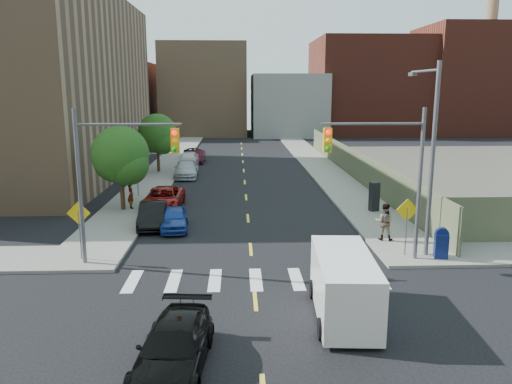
{
  "coord_description": "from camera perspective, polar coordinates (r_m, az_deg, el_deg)",
  "views": [
    {
      "loc": [
        -0.65,
        -15.54,
        7.82
      ],
      "look_at": [
        0.43,
        12.29,
        2.0
      ],
      "focal_mm": 35.0,
      "sensor_mm": 36.0,
      "label": 1
    }
  ],
  "objects": [
    {
      "name": "streetlight_ne",
      "position": [
        24.27,
        19.26,
        4.99
      ],
      "size": [
        0.25,
        3.7,
        9.0
      ],
      "color": "#59595E",
      "rests_on": "ground"
    },
    {
      "name": "sidewalk_nw",
      "position": [
        58.0,
        -9.25,
        3.98
      ],
      "size": [
        3.5,
        73.0,
        0.15
      ],
      "primitive_type": "cube",
      "color": "gray",
      "rests_on": "ground"
    },
    {
      "name": "pedestrian_east",
      "position": [
        26.39,
        14.46,
        -3.32
      ],
      "size": [
        1.12,
        1.0,
        1.91
      ],
      "primitive_type": "imported",
      "rotation": [
        0.0,
        0.0,
        2.79
      ],
      "color": "gray",
      "rests_on": "sidewalk_ne"
    },
    {
      "name": "ground",
      "position": [
        17.41,
        0.16,
        -14.88
      ],
      "size": [
        160.0,
        160.0,
        0.0
      ],
      "primitive_type": "plane",
      "color": "black",
      "rests_on": "ground"
    },
    {
      "name": "parked_car_maroon",
      "position": [
        53.55,
        -6.68,
        4.02
      ],
      "size": [
        1.5,
        3.92,
        1.28
      ],
      "primitive_type": "imported",
      "rotation": [
        0.0,
        0.0,
        -0.04
      ],
      "color": "#3B0B14",
      "rests_on": "ground"
    },
    {
      "name": "bg_bldg_center",
      "position": [
        86.03,
        3.61,
        9.9
      ],
      "size": [
        12.0,
        16.0,
        10.0
      ],
      "primitive_type": "cube",
      "color": "gray",
      "rests_on": "ground"
    },
    {
      "name": "parked_car_silver",
      "position": [
        44.95,
        -7.96,
        2.62
      ],
      "size": [
        2.19,
        5.09,
        1.46
      ],
      "primitive_type": "imported",
      "rotation": [
        0.0,
        0.0,
        0.03
      ],
      "color": "#B0B2B8",
      "rests_on": "ground"
    },
    {
      "name": "bg_bldg_midwest",
      "position": [
        87.71,
        -5.83,
        11.54
      ],
      "size": [
        14.0,
        16.0,
        15.0
      ],
      "primitive_type": "cube",
      "color": "#8C6B4C",
      "rests_on": "ground"
    },
    {
      "name": "black_sedan",
      "position": [
        14.86,
        -9.36,
        -17.12
      ],
      "size": [
        2.27,
        4.77,
        1.34
      ],
      "primitive_type": "imported",
      "rotation": [
        0.0,
        0.0,
        -0.09
      ],
      "color": "black",
      "rests_on": "ground"
    },
    {
      "name": "tree_west_near",
      "position": [
        32.72,
        -15.22,
        3.76
      ],
      "size": [
        3.66,
        3.64,
        5.52
      ],
      "color": "#332114",
      "rests_on": "ground"
    },
    {
      "name": "bg_bldg_east",
      "position": [
        90.43,
        12.55,
        11.64
      ],
      "size": [
        18.0,
        18.0,
        16.0
      ],
      "primitive_type": "cube",
      "color": "#592319",
      "rests_on": "ground"
    },
    {
      "name": "parked_car_grey",
      "position": [
        55.8,
        -7.2,
        4.32
      ],
      "size": [
        2.54,
        4.79,
        1.28
      ],
      "primitive_type": "imported",
      "rotation": [
        0.0,
        0.0,
        0.09
      ],
      "color": "black",
      "rests_on": "ground"
    },
    {
      "name": "payphone",
      "position": [
        32.46,
        13.36,
        -0.52
      ],
      "size": [
        0.65,
        0.58,
        1.85
      ],
      "primitive_type": "cube",
      "rotation": [
        0.0,
        0.0,
        0.28
      ],
      "color": "black",
      "rests_on": "sidewalk_ne"
    },
    {
      "name": "smokestack",
      "position": [
        95.79,
        25.07,
        14.43
      ],
      "size": [
        1.8,
        1.8,
        28.0
      ],
      "primitive_type": "cylinder",
      "color": "#8C6B4C",
      "rests_on": "ground"
    },
    {
      "name": "bg_bldg_fareast",
      "position": [
        93.88,
        22.59,
        11.64
      ],
      "size": [
        14.0,
        16.0,
        18.0
      ],
      "primitive_type": "cube",
      "color": "#592319",
      "rests_on": "ground"
    },
    {
      "name": "tree_west_far",
      "position": [
        47.37,
        -11.21,
        6.32
      ],
      "size": [
        3.66,
        3.64,
        5.52
      ],
      "color": "#332114",
      "rests_on": "ground"
    },
    {
      "name": "fence_north",
      "position": [
        45.21,
        10.93,
        3.23
      ],
      "size": [
        0.12,
        44.0,
        2.5
      ],
      "primitive_type": "cube",
      "color": "#616949",
      "rests_on": "ground"
    },
    {
      "name": "cargo_van",
      "position": [
        17.87,
        9.95,
        -10.22
      ],
      "size": [
        2.29,
        4.99,
        2.23
      ],
      "rotation": [
        0.0,
        0.0,
        -0.06
      ],
      "color": "white",
      "rests_on": "ground"
    },
    {
      "name": "parked_car_black",
      "position": [
        29.25,
        -11.7,
        -2.54
      ],
      "size": [
        1.8,
        4.33,
        1.39
      ],
      "primitive_type": "imported",
      "rotation": [
        0.0,
        0.0,
        0.08
      ],
      "color": "black",
      "rests_on": "ground"
    },
    {
      "name": "sidewalk_ne",
      "position": [
        58.18,
        6.12,
        4.09
      ],
      "size": [
        3.5,
        73.0,
        0.15
      ],
      "primitive_type": "cube",
      "color": "gray",
      "rests_on": "ground"
    },
    {
      "name": "warn_sign_midwest",
      "position": [
        36.72,
        -13.43,
        2.35
      ],
      "size": [
        1.06,
        0.06,
        2.83
      ],
      "color": "#59595E",
      "rests_on": "ground"
    },
    {
      "name": "warn_sign_nw",
      "position": [
        23.9,
        -19.58,
        -3.01
      ],
      "size": [
        1.06,
        0.06,
        2.83
      ],
      "color": "#59595E",
      "rests_on": "ground"
    },
    {
      "name": "bg_bldg_west",
      "position": [
        88.19,
        -16.49,
        10.15
      ],
      "size": [
        14.0,
        18.0,
        12.0
      ],
      "primitive_type": "cube",
      "color": "#592319",
      "rests_on": "ground"
    },
    {
      "name": "parked_car_white",
      "position": [
        50.81,
        -7.69,
        3.74
      ],
      "size": [
        2.02,
        4.68,
        1.57
      ],
      "primitive_type": "imported",
      "rotation": [
        0.0,
        0.0,
        -0.04
      ],
      "color": "silver",
      "rests_on": "ground"
    },
    {
      "name": "parked_car_blue",
      "position": [
        28.45,
        -9.32,
        -2.99
      ],
      "size": [
        1.81,
        3.83,
        1.27
      ],
      "primitive_type": "imported",
      "rotation": [
        0.0,
        0.0,
        0.08
      ],
      "color": "#1B3D97",
      "rests_on": "ground"
    },
    {
      "name": "signal_nw",
      "position": [
        22.44,
        -15.97,
        2.91
      ],
      "size": [
        4.59,
        0.3,
        7.0
      ],
      "color": "#59595E",
      "rests_on": "ground"
    },
    {
      "name": "pedestrian_west",
      "position": [
        33.28,
        -14.11,
        -0.36
      ],
      "size": [
        0.64,
        0.74,
        1.72
      ],
      "primitive_type": "imported",
      "rotation": [
        0.0,
        0.0,
        2.0
      ],
      "color": "gray",
      "rests_on": "sidewalk_nw"
    },
    {
      "name": "signal_ne",
      "position": [
        22.78,
        14.76,
        3.1
      ],
      "size": [
        4.59,
        0.3,
        7.0
      ],
      "color": "#59595E",
      "rests_on": "ground"
    },
    {
      "name": "warn_sign_ne",
      "position": [
        24.11,
        16.87,
        -2.7
      ],
      "size": [
        1.06,
        0.06,
        2.83
      ],
      "color": "#59595E",
      "rests_on": "ground"
    },
    {
      "name": "mailbox",
      "position": [
        24.5,
        20.42,
        -5.49
      ],
      "size": [
        0.67,
        0.55,
        1.45
      ],
      "rotation": [
        0.0,
        0.0,
        -0.19
      ],
      "color": "navy",
      "rests_on": "sidewalk_ne"
    },
    {
      "name": "parked_car_red",
      "position": [
        33.21,
        -10.56,
        -0.75
      ],
      "size": [
        2.5,
        5.21,
        1.43
      ],
      "primitive_type": "imported",
      "rotation": [
        0.0,
        0.0,
        -0.02
      ],
      "color": "maroon",
      "rests_on": "ground"
    }
  ]
}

